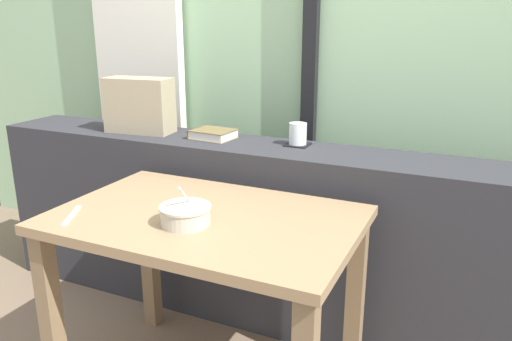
{
  "coord_description": "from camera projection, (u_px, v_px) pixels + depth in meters",
  "views": [
    {
      "loc": [
        0.83,
        -1.38,
        1.35
      ],
      "look_at": [
        0.02,
        0.37,
        0.77
      ],
      "focal_mm": 35.27,
      "sensor_mm": 36.0,
      "label": 1
    }
  ],
  "objects": [
    {
      "name": "outdoor_backdrop",
      "position": [
        312.0,
        9.0,
        2.45
      ],
      "size": [
        4.8,
        0.08,
        2.8
      ],
      "primitive_type": "cube",
      "color": "#9EC699",
      "rests_on": "ground"
    },
    {
      "name": "soup_bowl",
      "position": [
        185.0,
        215.0,
        1.62
      ],
      "size": [
        0.17,
        0.17,
        0.14
      ],
      "color": "#BCB7A8",
      "rests_on": "breakfast_table"
    },
    {
      "name": "fork_utensil",
      "position": [
        72.0,
        215.0,
        1.69
      ],
      "size": [
        0.09,
        0.16,
        0.01
      ],
      "primitive_type": "cube",
      "rotation": [
        0.0,
        0.0,
        0.47
      ],
      "color": "silver",
      "rests_on": "breakfast_table"
    },
    {
      "name": "dark_console_ledge",
      "position": [
        268.0,
        234.0,
        2.28
      ],
      "size": [
        2.8,
        0.34,
        0.83
      ],
      "primitive_type": "cube",
      "color": "#2D2D33",
      "rests_on": "ground"
    },
    {
      "name": "curtain_left_panel",
      "position": [
        138.0,
        38.0,
        2.8
      ],
      "size": [
        0.56,
        0.06,
        2.5
      ],
      "primitive_type": "cube",
      "color": "silver",
      "rests_on": "ground"
    },
    {
      "name": "closed_book",
      "position": [
        213.0,
        134.0,
        2.29
      ],
      "size": [
        0.2,
        0.16,
        0.04
      ],
      "color": "brown",
      "rests_on": "dark_console_ledge"
    },
    {
      "name": "throw_pillow",
      "position": [
        139.0,
        105.0,
        2.4
      ],
      "size": [
        0.33,
        0.17,
        0.26
      ],
      "primitive_type": "cube",
      "rotation": [
        0.0,
        0.0,
        0.11
      ],
      "color": "tan",
      "rests_on": "dark_console_ledge"
    },
    {
      "name": "coaster_square",
      "position": [
        298.0,
        145.0,
        2.18
      ],
      "size": [
        0.1,
        0.1,
        0.0
      ],
      "primitive_type": "cube",
      "color": "black",
      "rests_on": "dark_console_ledge"
    },
    {
      "name": "window_divider_post",
      "position": [
        311.0,
        30.0,
        2.41
      ],
      "size": [
        0.07,
        0.05,
        2.6
      ],
      "primitive_type": "cube",
      "color": "black",
      "rests_on": "ground"
    },
    {
      "name": "juice_glass",
      "position": [
        298.0,
        135.0,
        2.17
      ],
      "size": [
        0.08,
        0.08,
        0.09
      ],
      "color": "white",
      "rests_on": "coaster_square"
    },
    {
      "name": "breakfast_table",
      "position": [
        206.0,
        247.0,
        1.74
      ],
      "size": [
        1.03,
        0.67,
        0.72
      ],
      "color": "#826849",
      "rests_on": "ground"
    }
  ]
}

